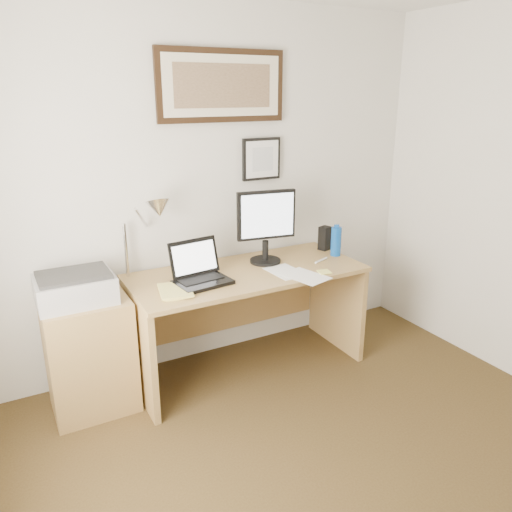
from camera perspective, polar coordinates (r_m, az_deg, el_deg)
wall_back at (r=3.53m, az=-6.04°, el=7.35°), size 3.50×0.02×2.50m
side_cabinet at (r=3.30m, az=-18.41°, el=-10.74°), size 0.50×0.40×0.73m
water_bottle at (r=3.74m, az=9.13°, el=1.66°), size 0.08×0.08×0.22m
bottle_cap at (r=3.71m, az=9.22°, el=3.41°), size 0.04×0.04×0.02m
speaker at (r=3.87m, az=7.86°, el=2.03°), size 0.10×0.09×0.18m
paper_sheet_a at (r=3.39m, az=3.39°, el=-1.80°), size 0.21×0.29×0.00m
paper_sheet_b at (r=3.32m, az=5.66°, el=-2.32°), size 0.28×0.34×0.00m
sticky_pad at (r=3.40m, az=7.81°, el=-1.81°), size 0.10×0.10×0.01m
marker_pen at (r=3.62m, az=7.46°, el=-0.49°), size 0.14×0.06×0.02m
book at (r=3.08m, az=-10.98°, el=-4.13°), size 0.24×0.30×0.02m
desk at (r=3.56m, az=-1.63°, el=-4.87°), size 1.60×0.70×0.75m
laptop at (r=3.22m, az=-6.46°, el=-1.97°), size 0.37×0.33×0.26m
lcd_monitor at (r=3.49m, az=1.17°, el=3.77°), size 0.42×0.22×0.52m
printer at (r=3.12m, az=-19.99°, el=-3.44°), size 0.44×0.34×0.18m
desk_lamp at (r=3.24m, az=-11.41°, el=4.94°), size 0.29×0.27×0.53m
picture_large at (r=3.50m, az=-3.87°, el=18.84°), size 0.92×0.04×0.47m
picture_small at (r=3.67m, az=0.63°, el=11.03°), size 0.30×0.03×0.30m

